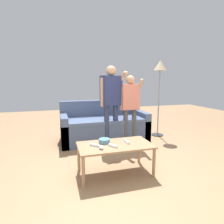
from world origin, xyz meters
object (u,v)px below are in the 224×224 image
floor_lamp (160,73)px  snack_bowl (104,141)px  coffee_table (115,148)px  player_center (111,97)px  couch (104,126)px  player_right (130,102)px  game_remote_wand_spare (95,145)px  game_remote_wand_near (113,146)px  game_remote_nunchuk (101,147)px  game_remote_wand_far (127,142)px

floor_lamp → snack_bowl: bearing=-139.9°
coffee_table → player_center: 1.33m
couch → player_right: (0.44, -0.46, 0.58)m
snack_bowl → player_center: (0.40, 1.04, 0.54)m
snack_bowl → game_remote_wand_spare: size_ratio=1.27×
coffee_table → game_remote_wand_near: size_ratio=7.05×
couch → game_remote_nunchuk: size_ratio=21.16×
coffee_table → game_remote_wand_spare: bearing=178.7°
couch → player_right: player_right is taller
player_right → coffee_table: bearing=-120.8°
coffee_table → game_remote_wand_near: (-0.06, -0.08, 0.07)m
couch → game_remote_wand_near: 1.68m
snack_bowl → game_remote_nunchuk: 0.25m
game_remote_wand_near → game_remote_wand_spare: bearing=158.7°
game_remote_wand_near → game_remote_wand_far: size_ratio=0.96×
floor_lamp → player_center: 1.42m
coffee_table → game_remote_nunchuk: (-0.23, -0.12, 0.08)m
couch → coffee_table: 1.58m
snack_bowl → game_remote_wand_spare: (-0.16, -0.10, -0.01)m
couch → floor_lamp: floor_lamp is taller
snack_bowl → game_remote_wand_far: snack_bowl is taller
coffee_table → player_right: 1.39m
player_right → game_remote_wand_near: size_ratio=9.61×
game_remote_nunchuk → snack_bowl: bearing=66.6°
game_remote_wand_spare → game_remote_nunchuk: bearing=-64.9°
game_remote_wand_near → game_remote_wand_spare: 0.25m
couch → game_remote_nunchuk: (-0.45, -1.69, 0.15)m
game_remote_nunchuk → player_right: 1.58m
game_remote_nunchuk → game_remote_wand_near: 0.18m
coffee_table → floor_lamp: (1.55, 1.52, 1.10)m
snack_bowl → game_remote_wand_far: (0.31, -0.08, -0.01)m
game_remote_wand_spare → player_right: bearing=49.2°
couch → snack_bowl: bearing=-103.4°
snack_bowl → player_right: 1.35m
floor_lamp → player_center: size_ratio=1.10×
player_center → snack_bowl: bearing=-111.2°
game_remote_wand_far → coffee_table: bearing=-170.7°
coffee_table → game_remote_nunchuk: bearing=-151.7°
coffee_table → game_remote_wand_far: game_remote_wand_far is taller
player_right → game_remote_wand_near: (-0.72, -1.20, -0.44)m
game_remote_nunchuk → floor_lamp: floor_lamp is taller
coffee_table → player_center: (0.27, 1.14, 0.62)m
snack_bowl → floor_lamp: size_ratio=0.09×
snack_bowl → game_remote_wand_spare: snack_bowl is taller
player_right → game_remote_wand_spare: size_ratio=11.01×
floor_lamp → game_remote_wand_near: size_ratio=11.96×
floor_lamp → player_right: bearing=-155.2°
player_center → coffee_table: bearing=-103.5°
coffee_table → player_center: bearing=76.5°
player_right → snack_bowl: bearing=-128.3°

